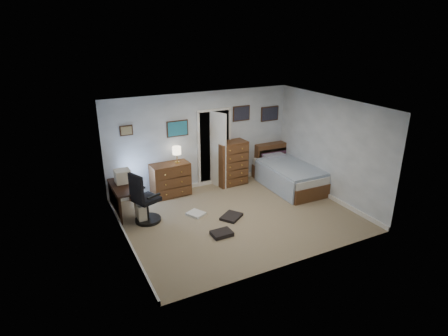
{
  "coord_description": "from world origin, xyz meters",
  "views": [
    {
      "loc": [
        -3.68,
        -6.53,
        3.99
      ],
      "look_at": [
        -0.22,
        0.3,
        1.1
      ],
      "focal_mm": 30.0,
      "sensor_mm": 36.0,
      "label": 1
    }
  ],
  "objects_px": {
    "computer_desk": "(121,192)",
    "office_chair": "(144,204)",
    "tall_dresser": "(231,163)",
    "bed": "(288,175)",
    "low_dresser": "(170,180)"
  },
  "relations": [
    {
      "from": "computer_desk",
      "to": "office_chair",
      "type": "distance_m",
      "value": 0.75
    },
    {
      "from": "low_dresser",
      "to": "bed",
      "type": "relative_size",
      "value": 0.45
    },
    {
      "from": "tall_dresser",
      "to": "bed",
      "type": "distance_m",
      "value": 1.54
    },
    {
      "from": "bed",
      "to": "office_chair",
      "type": "bearing_deg",
      "value": -176.4
    },
    {
      "from": "computer_desk",
      "to": "bed",
      "type": "height_order",
      "value": "bed"
    },
    {
      "from": "low_dresser",
      "to": "office_chair",
      "type": "bearing_deg",
      "value": -134.84
    },
    {
      "from": "computer_desk",
      "to": "bed",
      "type": "relative_size",
      "value": 0.55
    },
    {
      "from": "low_dresser",
      "to": "bed",
      "type": "bearing_deg",
      "value": -19.95
    },
    {
      "from": "computer_desk",
      "to": "tall_dresser",
      "type": "height_order",
      "value": "tall_dresser"
    },
    {
      "from": "office_chair",
      "to": "bed",
      "type": "bearing_deg",
      "value": -19.17
    },
    {
      "from": "low_dresser",
      "to": "tall_dresser",
      "type": "relative_size",
      "value": 0.8
    },
    {
      "from": "low_dresser",
      "to": "bed",
      "type": "height_order",
      "value": "low_dresser"
    },
    {
      "from": "office_chair",
      "to": "tall_dresser",
      "type": "xyz_separation_m",
      "value": [
        2.67,
        1.06,
        0.14
      ]
    },
    {
      "from": "computer_desk",
      "to": "low_dresser",
      "type": "xyz_separation_m",
      "value": [
        1.31,
        0.42,
        -0.09
      ]
    },
    {
      "from": "computer_desk",
      "to": "tall_dresser",
      "type": "bearing_deg",
      "value": 6.89
    }
  ]
}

